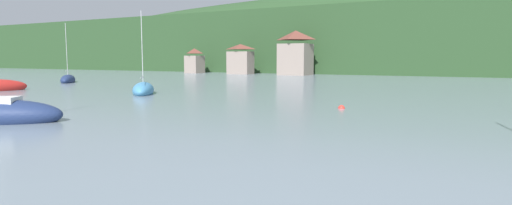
{
  "coord_description": "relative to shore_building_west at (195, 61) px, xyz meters",
  "views": [
    {
      "loc": [
        8.86,
        28.99,
        3.37
      ],
      "look_at": [
        0.0,
        45.09,
        1.41
      ],
      "focal_mm": 29.02,
      "sensor_mm": 36.0,
      "label": 1
    }
  ],
  "objects": [
    {
      "name": "shore_building_central",
      "position": [
        24.8,
        0.91,
        1.62
      ],
      "size": [
        6.15,
        5.62,
        8.96
      ],
      "color": "gray",
      "rests_on": "ground_plane"
    },
    {
      "name": "sailboat_far_5",
      "position": [
        30.1,
        -47.67,
        -2.38
      ],
      "size": [
        5.04,
        5.62,
        8.24
      ],
      "rotation": [
        0.0,
        0.0,
        2.25
      ],
      "color": "teal",
      "rests_on": "ground_plane"
    },
    {
      "name": "mooring_buoy_near",
      "position": [
        50.14,
        -49.78,
        -2.74
      ],
      "size": [
        0.46,
        0.46,
        0.46
      ],
      "primitive_type": "sphere",
      "color": "red",
      "rests_on": "ground_plane"
    },
    {
      "name": "sailboat_far_9",
      "position": [
        7.25,
        -38.74,
        -2.39
      ],
      "size": [
        5.27,
        5.33,
        8.67
      ],
      "rotation": [
        0.0,
        0.0,
        2.35
      ],
      "color": "navy",
      "rests_on": "ground_plane"
    },
    {
      "name": "shore_building_west",
      "position": [
        0.0,
        0.0,
        0.0
      ],
      "size": [
        3.49,
        3.7,
        5.64
      ],
      "color": "gray",
      "rests_on": "ground_plane"
    },
    {
      "name": "shore_building_westcentral",
      "position": [
        12.4,
        -0.16,
        0.38
      ],
      "size": [
        5.38,
        3.36,
        6.42
      ],
      "color": "gray",
      "rests_on": "ground_plane"
    },
    {
      "name": "wooded_hillside",
      "position": [
        35.34,
        33.55,
        3.37
      ],
      "size": [
        352.0,
        47.53,
        33.15
      ],
      "color": "#264223",
      "rests_on": "ground_plane"
    }
  ]
}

